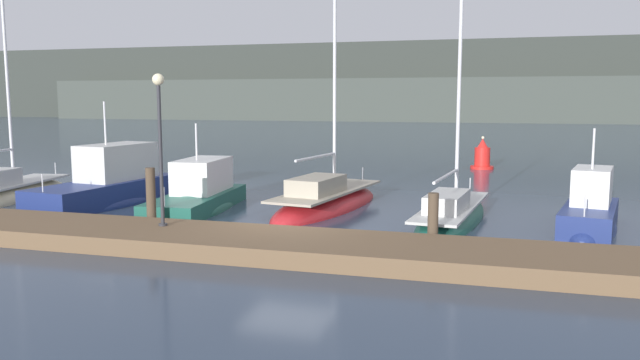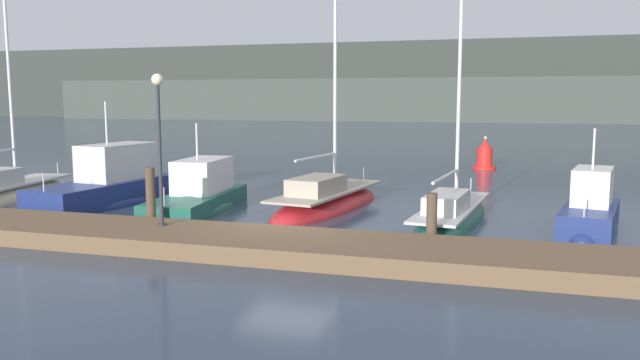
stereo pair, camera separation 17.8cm
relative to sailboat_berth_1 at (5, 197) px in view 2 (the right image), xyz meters
The scene contains 13 objects.
ground_plane 12.99m from the sailboat_berth_1, 13.04° to the right, with size 400.00×400.00×0.00m, color #2D3D51.
dock 13.59m from the sailboat_berth_1, 21.33° to the right, with size 33.32×2.80×0.45m, color brown.
mooring_pile_1 9.14m from the sailboat_berth_1, 21.19° to the right, with size 0.28×0.28×1.88m, color #4C3D2D.
mooring_pile_2 17.15m from the sailboat_berth_1, 11.07° to the right, with size 0.28×0.28×1.48m, color #4C3D2D.
sailboat_berth_1 is the anchor object (origin of this frame).
motorboat_berth_2 4.41m from the sailboat_berth_1, ahead, with size 3.05×7.10×4.47m.
motorboat_berth_3 8.23m from the sailboat_berth_1, ahead, with size 2.62×6.36×3.70m.
sailboat_berth_4 12.65m from the sailboat_berth_1, ahead, with size 3.26×7.90×10.01m.
sailboat_berth_5 17.04m from the sailboat_berth_1, ahead, with size 2.52×7.81×9.97m.
motorboat_berth_6 21.12m from the sailboat_berth_1, ahead, with size 2.44×4.85×3.70m.
channel_buoy 24.05m from the sailboat_berth_1, 43.25° to the left, with size 1.27×1.27×1.83m.
dock_lamppost 11.06m from the sailboat_berth_1, 25.31° to the right, with size 0.32×0.32×4.13m.
hillside_backdrop 99.19m from the sailboat_berth_1, 83.25° to the left, with size 240.00×23.00×14.06m.
Camera 2 is at (5.94, -16.53, 3.92)m, focal length 35.00 mm.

